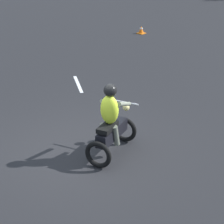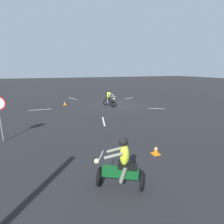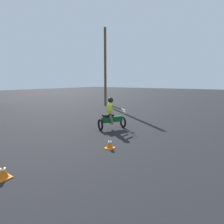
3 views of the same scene
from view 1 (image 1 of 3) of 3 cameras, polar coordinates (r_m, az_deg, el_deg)
name	(u,v)px [view 1 (image 1 of 3)]	position (r m, az deg, el deg)	size (l,w,h in m)	color
ground_plane	(79,151)	(9.78, -4.29, -5.04)	(120.00, 120.00, 0.00)	black
motorcycle_rider_foreground	(111,124)	(9.28, -0.09, -1.62)	(0.99, 1.56, 1.66)	black
traffic_cone_near_left	(141,30)	(19.82, 3.84, 10.64)	(0.32, 0.32, 0.34)	orange
lane_stripe_nw	(78,84)	(13.65, -4.45, 3.66)	(0.10, 1.51, 0.01)	silver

